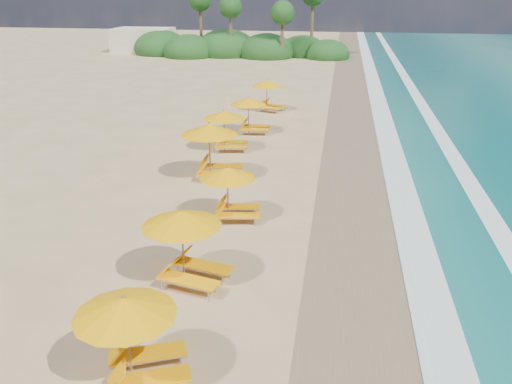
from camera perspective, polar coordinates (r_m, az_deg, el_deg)
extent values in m
plane|color=tan|center=(19.09, 0.00, -3.35)|extent=(160.00, 160.00, 0.00)
cube|color=#8F7455|center=(18.93, 12.07, -4.08)|extent=(4.00, 160.00, 0.01)
cube|color=white|center=(19.07, 16.59, -4.24)|extent=(1.20, 160.00, 0.01)
cube|color=white|center=(19.73, 25.25, -4.63)|extent=(0.80, 160.00, 0.01)
cylinder|color=olive|center=(11.84, -13.66, -15.44)|extent=(0.05, 0.05, 2.12)
cone|color=#FDA805|center=(11.34, -14.05, -11.88)|extent=(2.85, 2.85, 0.43)
sphere|color=olive|center=(11.21, -14.16, -10.88)|extent=(0.08, 0.08, 0.08)
cylinder|color=olive|center=(15.16, -7.92, -5.95)|extent=(0.05, 0.05, 2.20)
cone|color=#FDA805|center=(14.76, -8.10, -2.82)|extent=(2.71, 2.71, 0.44)
sphere|color=olive|center=(14.66, -8.15, -1.95)|extent=(0.08, 0.08, 0.08)
cylinder|color=olive|center=(19.03, -3.07, -0.22)|extent=(0.05, 0.05, 1.97)
cone|color=#FDA805|center=(18.74, -3.11, 2.10)|extent=(2.31, 2.31, 0.40)
sphere|color=olive|center=(18.67, -3.13, 2.74)|extent=(0.07, 0.07, 0.07)
cylinder|color=olive|center=(23.14, -5.02, 4.37)|extent=(0.06, 0.06, 2.43)
cone|color=#FDA805|center=(22.86, -5.11, 6.79)|extent=(2.89, 2.89, 0.49)
sphere|color=olive|center=(22.79, -5.13, 7.44)|extent=(0.09, 0.09, 0.09)
cylinder|color=olive|center=(27.12, -3.47, 6.60)|extent=(0.05, 0.05, 2.05)
cone|color=#FDA805|center=(26.92, -3.51, 8.35)|extent=(2.41, 2.41, 0.41)
sphere|color=olive|center=(26.86, -3.52, 8.83)|extent=(0.07, 0.07, 0.07)
cylinder|color=olive|center=(30.34, -0.83, 8.26)|extent=(0.05, 0.05, 2.04)
cone|color=#FDA805|center=(30.16, -0.84, 9.82)|extent=(2.25, 2.25, 0.41)
sphere|color=olive|center=(30.11, -0.84, 10.25)|extent=(0.07, 0.07, 0.07)
cylinder|color=olive|center=(35.88, 1.17, 10.36)|extent=(0.05, 0.05, 2.03)
cone|color=#FDA805|center=(35.73, 1.18, 11.69)|extent=(2.66, 2.66, 0.41)
sphere|color=olive|center=(35.69, 1.19, 12.04)|extent=(0.07, 0.07, 0.07)
ellipsoid|color=#163D14|center=(63.12, 1.15, 14.94)|extent=(6.40, 6.40, 4.16)
ellipsoid|color=#163D14|center=(64.97, -3.24, 15.17)|extent=(7.20, 7.20, 4.68)
ellipsoid|color=#163D14|center=(64.03, -7.25, 14.84)|extent=(6.00, 6.00, 3.90)
ellipsoid|color=#163D14|center=(64.68, 5.05, 14.96)|extent=(5.60, 5.60, 3.64)
ellipsoid|color=#163D14|center=(67.12, -10.17, 15.04)|extent=(6.60, 6.60, 4.29)
ellipsoid|color=#163D14|center=(62.55, 7.73, 14.57)|extent=(5.00, 5.00, 3.25)
cylinder|color=brown|center=(60.70, 2.84, 16.43)|extent=(0.36, 0.36, 5.00)
sphere|color=#163D14|center=(60.52, 2.89, 18.78)|extent=(2.60, 2.60, 2.60)
cylinder|color=brown|center=(62.61, -2.75, 16.86)|extent=(0.36, 0.36, 5.60)
sphere|color=#163D14|center=(62.43, -2.80, 19.43)|extent=(2.60, 2.60, 2.60)
cylinder|color=brown|center=(65.44, -5.98, 17.25)|extent=(0.36, 0.36, 6.20)
sphere|color=#163D14|center=(65.28, -6.09, 19.96)|extent=(2.60, 2.60, 2.60)
cylinder|color=brown|center=(64.35, 6.06, 17.44)|extent=(0.36, 0.36, 6.80)
cube|color=beige|center=(69.93, -12.09, 15.79)|extent=(7.00, 5.00, 2.80)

